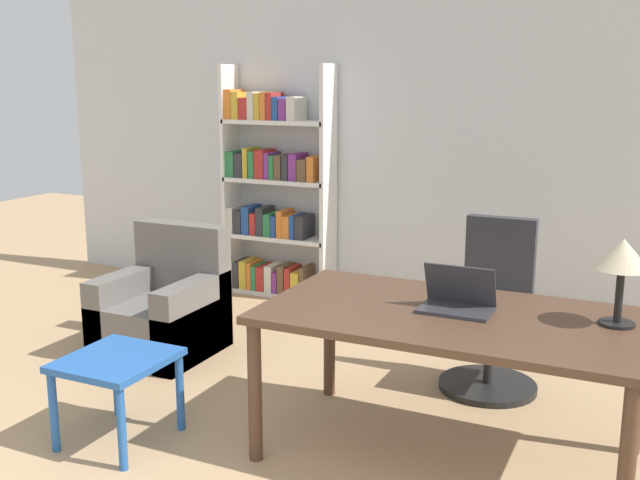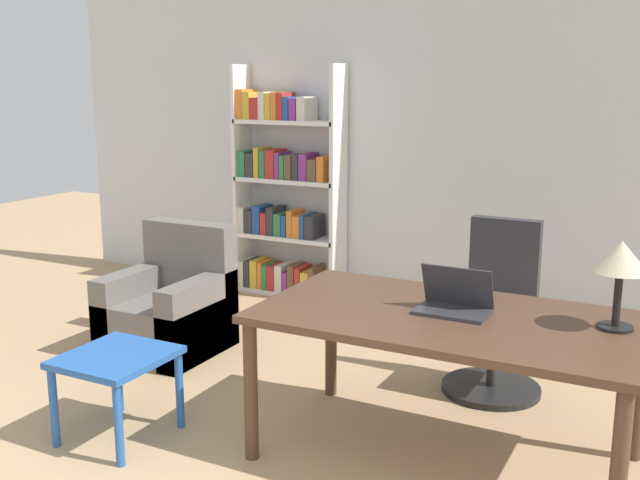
% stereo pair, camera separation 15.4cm
% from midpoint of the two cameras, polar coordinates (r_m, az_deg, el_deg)
% --- Properties ---
extents(wall_back, '(8.00, 0.06, 2.70)m').
position_cam_midpoint_polar(wall_back, '(6.01, 13.10, 6.83)').
color(wall_back, silver).
rests_on(wall_back, ground_plane).
extents(desk, '(1.83, 1.01, 0.76)m').
position_cam_midpoint_polar(desk, '(3.73, 10.85, -6.77)').
color(desk, '#4C3323').
rests_on(desk, ground_plane).
extents(laptop, '(0.35, 0.23, 0.23)m').
position_cam_midpoint_polar(laptop, '(3.73, 11.36, -4.68)').
color(laptop, '#2D2D33').
rests_on(laptop, desk).
extents(table_lamp, '(0.25, 0.25, 0.41)m').
position_cam_midpoint_polar(table_lamp, '(3.64, 23.08, -1.48)').
color(table_lamp, black).
rests_on(table_lamp, desk).
extents(office_chair, '(0.60, 0.60, 1.05)m').
position_cam_midpoint_polar(office_chair, '(4.72, 14.24, -5.92)').
color(office_chair, black).
rests_on(office_chair, ground_plane).
extents(side_table_blue, '(0.51, 0.55, 0.47)m').
position_cam_midpoint_polar(side_table_blue, '(4.11, -14.20, -9.42)').
color(side_table_blue, '#2356A3').
rests_on(side_table_blue, ground_plane).
extents(armchair, '(0.72, 0.74, 0.88)m').
position_cam_midpoint_polar(armchair, '(5.37, -10.55, -5.31)').
color(armchair, '#66605B').
rests_on(armchair, ground_plane).
extents(bookshelf, '(0.99, 0.28, 2.00)m').
position_cam_midpoint_polar(bookshelf, '(6.53, -2.14, 3.43)').
color(bookshelf, white).
rests_on(bookshelf, ground_plane).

